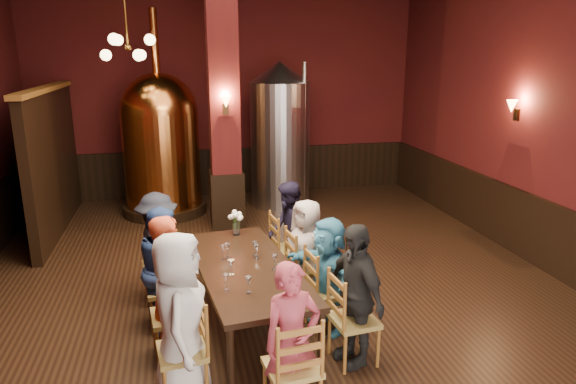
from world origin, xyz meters
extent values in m
plane|color=black|center=(0.00, 0.00, 0.00)|extent=(10.00, 10.00, 0.00)
cube|color=#48120F|center=(0.00, 5.00, 2.25)|extent=(8.00, 0.02, 4.50)
cube|color=#48120F|center=(4.00, 0.00, 2.25)|extent=(0.02, 10.00, 4.50)
cube|color=black|center=(3.96, 0.00, 0.50)|extent=(0.08, 9.90, 1.00)
cube|color=black|center=(0.00, 4.96, 0.50)|extent=(7.90, 0.08, 1.00)
cube|color=#48120F|center=(-0.30, 2.80, 2.25)|extent=(0.58, 0.58, 4.50)
cube|color=black|center=(-3.20, 3.20, 1.20)|extent=(0.22, 3.50, 2.40)
cube|color=black|center=(-0.45, -0.78, 0.72)|extent=(1.28, 2.50, 0.06)
cylinder|color=black|center=(-0.75, -1.97, 0.34)|extent=(0.07, 0.07, 0.69)
cylinder|color=black|center=(0.13, -1.86, 0.34)|extent=(0.07, 0.07, 0.69)
cylinder|color=black|center=(-1.02, 0.30, 0.34)|extent=(0.07, 0.07, 0.69)
cylinder|color=black|center=(-0.14, 0.40, 0.34)|extent=(0.07, 0.07, 0.69)
imported|color=silver|center=(-1.17, -1.87, 0.79)|extent=(0.57, 0.82, 1.57)
imported|color=#A8361C|center=(-1.25, -1.21, 0.76)|extent=(0.39, 0.57, 1.52)
imported|color=navy|center=(-1.33, -0.55, 0.71)|extent=(0.38, 0.71, 1.41)
imported|color=black|center=(-1.41, 0.11, 0.70)|extent=(0.67, 0.98, 1.39)
imported|color=black|center=(0.52, -1.67, 0.73)|extent=(0.56, 0.92, 1.47)
imported|color=teal|center=(0.44, -1.01, 0.66)|extent=(0.75, 1.28, 1.32)
imported|color=#B7A7A2|center=(0.36, -0.35, 0.67)|extent=(0.65, 0.77, 1.33)
imported|color=black|center=(0.28, 0.31, 0.69)|extent=(0.39, 0.70, 1.39)
imported|color=#963240|center=(-0.26, -2.32, 0.70)|extent=(0.56, 0.43, 1.40)
cylinder|color=black|center=(-1.41, 3.85, 0.09)|extent=(1.60, 1.60, 0.18)
cylinder|color=#C06A2C|center=(-1.41, 3.85, 1.07)|extent=(1.57, 1.57, 1.78)
sphere|color=#C06A2C|center=(-1.41, 3.85, 1.96)|extent=(1.42, 1.42, 1.42)
cylinder|color=#C06A2C|center=(-1.41, 3.85, 3.20)|extent=(0.14, 0.14, 1.16)
cylinder|color=#B2B2B7|center=(0.90, 3.93, 1.23)|extent=(1.35, 1.35, 2.46)
cone|color=#B2B2B7|center=(0.90, 3.93, 2.66)|extent=(1.18, 1.18, 0.39)
cylinder|color=#B2B2B7|center=(1.29, 3.54, 1.48)|extent=(0.08, 0.08, 2.75)
cylinder|color=white|center=(-0.43, 0.23, 0.84)|extent=(0.10, 0.10, 0.17)
camera|label=1|loc=(-1.11, -6.02, 3.04)|focal=32.00mm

